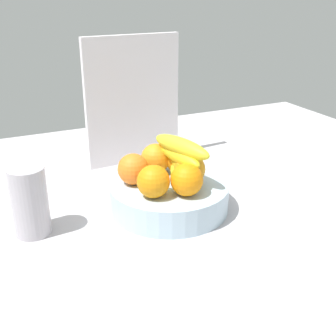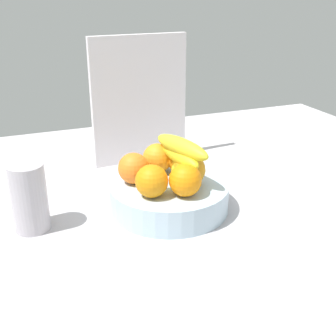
{
  "view_description": "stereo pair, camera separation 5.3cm",
  "coord_description": "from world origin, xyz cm",
  "px_view_note": "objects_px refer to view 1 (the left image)",
  "views": [
    {
      "loc": [
        -37.91,
        -79.56,
        47.77
      ],
      "look_at": [
        -0.31,
        0.99,
        10.27
      ],
      "focal_mm": 46.21,
      "sensor_mm": 36.0,
      "label": 1
    },
    {
      "loc": [
        -33.0,
        -81.68,
        47.77
      ],
      "look_at": [
        -0.31,
        0.99,
        10.27
      ],
      "focal_mm": 46.21,
      "sensor_mm": 36.0,
      "label": 2
    }
  ],
  "objects_px": {
    "orange_front_left": "(153,181)",
    "cutting_board": "(133,101)",
    "thermos_tumbler": "(30,201)",
    "orange_front_right": "(187,180)",
    "orange_center": "(190,169)",
    "orange_back_left": "(180,158)",
    "banana_bunch": "(180,159)",
    "orange_top_stack": "(133,169)",
    "orange_back_right": "(156,158)",
    "fruit_bowl": "(168,197)"
  },
  "relations": [
    {
      "from": "orange_top_stack",
      "to": "banana_bunch",
      "type": "height_order",
      "value": "banana_bunch"
    },
    {
      "from": "orange_front_right",
      "to": "orange_back_right",
      "type": "height_order",
      "value": "same"
    },
    {
      "from": "orange_front_left",
      "to": "orange_top_stack",
      "type": "distance_m",
      "value": 0.08
    },
    {
      "from": "orange_center",
      "to": "cutting_board",
      "type": "relative_size",
      "value": 0.2
    },
    {
      "from": "orange_back_right",
      "to": "thermos_tumbler",
      "type": "bearing_deg",
      "value": -170.15
    },
    {
      "from": "orange_front_right",
      "to": "thermos_tumbler",
      "type": "bearing_deg",
      "value": 164.23
    },
    {
      "from": "orange_back_left",
      "to": "orange_back_right",
      "type": "height_order",
      "value": "same"
    },
    {
      "from": "thermos_tumbler",
      "to": "banana_bunch",
      "type": "bearing_deg",
      "value": -2.35
    },
    {
      "from": "orange_front_left",
      "to": "orange_center",
      "type": "distance_m",
      "value": 0.1
    },
    {
      "from": "orange_back_right",
      "to": "cutting_board",
      "type": "distance_m",
      "value": 0.25
    },
    {
      "from": "fruit_bowl",
      "to": "thermos_tumbler",
      "type": "relative_size",
      "value": 1.84
    },
    {
      "from": "banana_bunch",
      "to": "fruit_bowl",
      "type": "bearing_deg",
      "value": -164.28
    },
    {
      "from": "orange_back_left",
      "to": "fruit_bowl",
      "type": "bearing_deg",
      "value": -136.58
    },
    {
      "from": "orange_center",
      "to": "orange_back_left",
      "type": "distance_m",
      "value": 0.07
    },
    {
      "from": "orange_top_stack",
      "to": "banana_bunch",
      "type": "relative_size",
      "value": 0.38
    },
    {
      "from": "orange_front_left",
      "to": "orange_center",
      "type": "xyz_separation_m",
      "value": [
        0.1,
        0.03,
        0.0
      ]
    },
    {
      "from": "orange_center",
      "to": "orange_top_stack",
      "type": "height_order",
      "value": "same"
    },
    {
      "from": "cutting_board",
      "to": "thermos_tumbler",
      "type": "distance_m",
      "value": 0.46
    },
    {
      "from": "orange_back_left",
      "to": "banana_bunch",
      "type": "distance_m",
      "value": 0.05
    },
    {
      "from": "orange_front_left",
      "to": "orange_front_right",
      "type": "xyz_separation_m",
      "value": [
        0.07,
        -0.02,
        0.0
      ]
    },
    {
      "from": "orange_back_left",
      "to": "banana_bunch",
      "type": "bearing_deg",
      "value": -115.88
    },
    {
      "from": "cutting_board",
      "to": "thermos_tumbler",
      "type": "xyz_separation_m",
      "value": [
        -0.34,
        -0.29,
        -0.11
      ]
    },
    {
      "from": "orange_front_left",
      "to": "orange_back_right",
      "type": "height_order",
      "value": "same"
    },
    {
      "from": "orange_front_right",
      "to": "orange_back_left",
      "type": "bearing_deg",
      "value": 70.56
    },
    {
      "from": "fruit_bowl",
      "to": "cutting_board",
      "type": "relative_size",
      "value": 0.75
    },
    {
      "from": "orange_back_left",
      "to": "orange_back_right",
      "type": "bearing_deg",
      "value": 153.86
    },
    {
      "from": "orange_center",
      "to": "orange_top_stack",
      "type": "relative_size",
      "value": 1.0
    },
    {
      "from": "orange_back_right",
      "to": "orange_top_stack",
      "type": "relative_size",
      "value": 1.0
    },
    {
      "from": "orange_back_right",
      "to": "orange_front_left",
      "type": "bearing_deg",
      "value": -116.33
    },
    {
      "from": "orange_top_stack",
      "to": "cutting_board",
      "type": "height_order",
      "value": "cutting_board"
    },
    {
      "from": "orange_front_right",
      "to": "thermos_tumbler",
      "type": "distance_m",
      "value": 0.33
    },
    {
      "from": "cutting_board",
      "to": "thermos_tumbler",
      "type": "relative_size",
      "value": 2.45
    },
    {
      "from": "orange_front_right",
      "to": "thermos_tumbler",
      "type": "relative_size",
      "value": 0.48
    },
    {
      "from": "orange_top_stack",
      "to": "orange_front_right",
      "type": "bearing_deg",
      "value": -51.22
    },
    {
      "from": "orange_front_left",
      "to": "banana_bunch",
      "type": "relative_size",
      "value": 0.38
    },
    {
      "from": "orange_front_left",
      "to": "cutting_board",
      "type": "relative_size",
      "value": 0.2
    },
    {
      "from": "orange_front_left",
      "to": "thermos_tumbler",
      "type": "height_order",
      "value": "thermos_tumbler"
    },
    {
      "from": "orange_center",
      "to": "orange_front_right",
      "type": "bearing_deg",
      "value": -124.1
    },
    {
      "from": "orange_top_stack",
      "to": "banana_bunch",
      "type": "distance_m",
      "value": 0.11
    },
    {
      "from": "thermos_tumbler",
      "to": "cutting_board",
      "type": "bearing_deg",
      "value": 40.69
    },
    {
      "from": "banana_bunch",
      "to": "orange_back_left",
      "type": "bearing_deg",
      "value": 64.12
    },
    {
      "from": "orange_center",
      "to": "orange_back_left",
      "type": "relative_size",
      "value": 1.0
    },
    {
      "from": "orange_center",
      "to": "banana_bunch",
      "type": "xyz_separation_m",
      "value": [
        -0.01,
        0.03,
        0.02
      ]
    },
    {
      "from": "orange_front_right",
      "to": "orange_center",
      "type": "relative_size",
      "value": 1.0
    },
    {
      "from": "orange_center",
      "to": "cutting_board",
      "type": "height_order",
      "value": "cutting_board"
    },
    {
      "from": "orange_top_stack",
      "to": "cutting_board",
      "type": "bearing_deg",
      "value": 68.78
    },
    {
      "from": "orange_front_left",
      "to": "orange_top_stack",
      "type": "relative_size",
      "value": 1.0
    },
    {
      "from": "orange_front_right",
      "to": "orange_top_stack",
      "type": "bearing_deg",
      "value": 128.78
    },
    {
      "from": "orange_back_left",
      "to": "orange_top_stack",
      "type": "xyz_separation_m",
      "value": [
        -0.12,
        -0.01,
        0.0
      ]
    },
    {
      "from": "banana_bunch",
      "to": "thermos_tumbler",
      "type": "bearing_deg",
      "value": 177.65
    }
  ]
}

